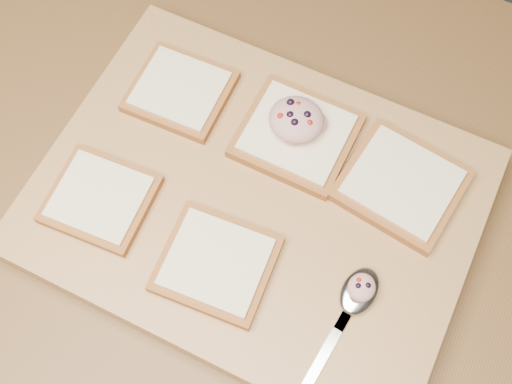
# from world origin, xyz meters

# --- Properties ---
(ground) EXTENTS (4.00, 4.00, 0.00)m
(ground) POSITION_xyz_m (0.00, 0.00, 0.00)
(ground) COLOR #515459
(ground) RESTS_ON ground
(island_counter) EXTENTS (2.00, 0.80, 0.90)m
(island_counter) POSITION_xyz_m (0.00, 0.00, 0.45)
(island_counter) COLOR slate
(island_counter) RESTS_ON ground
(cutting_board) EXTENTS (0.50, 0.38, 0.04)m
(cutting_board) POSITION_xyz_m (-0.06, -0.04, 0.92)
(cutting_board) COLOR tan
(cutting_board) RESTS_ON island_counter
(bread_far_left) EXTENTS (0.12, 0.11, 0.02)m
(bread_far_left) POSITION_xyz_m (-0.21, 0.04, 0.95)
(bread_far_left) COLOR #975527
(bread_far_left) RESTS_ON cutting_board
(bread_far_center) EXTENTS (0.13, 0.12, 0.02)m
(bread_far_center) POSITION_xyz_m (-0.05, 0.05, 0.95)
(bread_far_center) COLOR #975527
(bread_far_center) RESTS_ON cutting_board
(bread_far_right) EXTENTS (0.14, 0.13, 0.02)m
(bread_far_right) POSITION_xyz_m (0.08, 0.04, 0.95)
(bread_far_right) COLOR #975527
(bread_far_right) RESTS_ON cutting_board
(bread_near_left) EXTENTS (0.12, 0.11, 0.02)m
(bread_near_left) POSITION_xyz_m (-0.22, -0.12, 0.95)
(bread_near_left) COLOR #975527
(bread_near_left) RESTS_ON cutting_board
(bread_near_center) EXTENTS (0.13, 0.12, 0.02)m
(bread_near_center) POSITION_xyz_m (-0.07, -0.13, 0.95)
(bread_near_center) COLOR #975527
(bread_near_center) RESTS_ON cutting_board
(tuna_salad_dollop) EXTENTS (0.07, 0.06, 0.03)m
(tuna_salad_dollop) POSITION_xyz_m (-0.06, 0.06, 0.97)
(tuna_salad_dollop) COLOR tan
(tuna_salad_dollop) RESTS_ON bread_far_center
(spoon) EXTENTS (0.04, 0.19, 0.01)m
(spoon) POSITION_xyz_m (0.08, -0.11, 0.95)
(spoon) COLOR silver
(spoon) RESTS_ON cutting_board
(spoon_salad) EXTENTS (0.03, 0.03, 0.02)m
(spoon_salad) POSITION_xyz_m (0.09, -0.09, 0.96)
(spoon_salad) COLOR tan
(spoon_salad) RESTS_ON spoon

